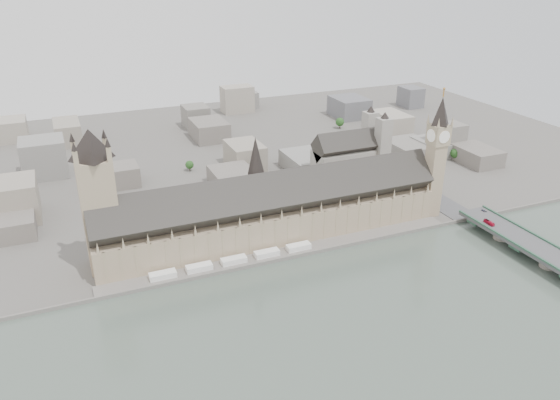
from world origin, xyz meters
name	(u,v)px	position (x,y,z in m)	size (l,w,h in m)	color
ground	(282,250)	(0.00, 0.00, 0.00)	(900.00, 900.00, 0.00)	#595651
embankment_wall	(290,257)	(0.00, -15.00, 1.50)	(600.00, 1.50, 3.00)	slate
river_terrace	(286,253)	(0.00, -7.50, 1.00)	(270.00, 15.00, 2.00)	slate
terrace_tents	(234,260)	(-40.00, -7.00, 4.00)	(118.00, 7.00, 4.00)	white
palace_of_westminster	(272,212)	(0.00, 19.70, 22.71)	(265.00, 40.73, 55.44)	tan
elizabeth_tower	(437,149)	(138.00, 8.00, 58.09)	(17.00, 17.00, 107.50)	tan
victoria_tower	(97,194)	(-122.00, 26.00, 55.20)	(30.00, 30.00, 100.00)	tan
central_tower	(256,167)	(-10.00, 26.00, 57.92)	(13.00, 13.00, 48.00)	gray
westminster_bridge	(541,256)	(162.00, -87.50, 5.12)	(25.00, 325.00, 10.25)	#474749
westminster_abbey	(351,158)	(110.92, 95.00, 25.08)	(68.00, 36.00, 64.00)	gray
city_skyline_inland	(195,134)	(0.00, 245.00, 19.00)	(720.00, 360.00, 38.00)	gray
park_trees	(242,211)	(-10.00, 60.00, 7.50)	(110.00, 30.00, 15.00)	#204518
red_bus_north	(489,223)	(155.50, -41.76, 11.63)	(2.32, 9.93, 2.77)	red
car_approach	(484,211)	(168.39, -22.13, 10.89)	(1.78, 4.39, 1.27)	gray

